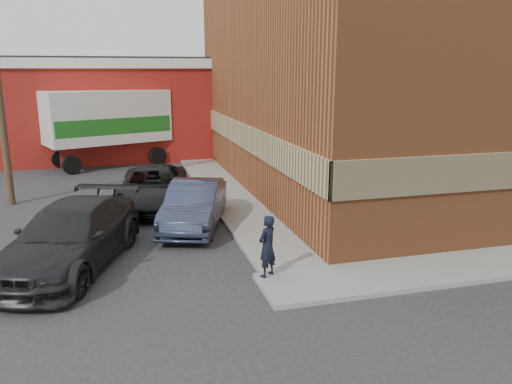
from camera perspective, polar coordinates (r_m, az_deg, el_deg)
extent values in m
plane|color=#28282B|center=(12.47, 1.83, -9.52)|extent=(90.00, 90.00, 0.00)
cube|color=brown|center=(23.22, 15.91, 12.22)|extent=(14.00, 18.00, 9.00)
cube|color=tan|center=(20.69, -1.59, 6.49)|extent=(0.08, 18.16, 1.00)
cube|color=gray|center=(20.91, -3.84, 0.30)|extent=(1.80, 18.00, 0.12)
cube|color=maroon|center=(31.14, -20.26, 8.49)|extent=(16.00, 8.00, 5.00)
cube|color=silver|center=(31.05, -20.69, 13.54)|extent=(16.30, 8.30, 0.50)
cube|color=black|center=(31.05, -20.74, 14.09)|extent=(16.00, 8.00, 0.10)
imported|color=black|center=(11.87, 1.29, -6.21)|extent=(0.66, 0.61, 1.51)
imported|color=#333955|center=(16.04, -7.05, -1.48)|extent=(2.89, 4.73, 1.47)
imported|color=black|center=(18.73, -11.71, 0.53)|extent=(3.16, 5.54, 1.46)
imported|color=black|center=(13.58, -20.43, -4.80)|extent=(4.04, 5.99, 1.61)
cube|color=silver|center=(27.05, -16.68, 8.27)|extent=(6.57, 4.43, 2.64)
cube|color=#1D691C|center=(25.93, -15.70, 7.22)|extent=(5.53, 2.09, 0.81)
cube|color=silver|center=(28.76, -8.99, 6.02)|extent=(2.50, 2.74, 2.24)
cylinder|color=black|center=(25.70, -20.28, 2.92)|extent=(0.96, 0.61, 0.92)
cylinder|color=black|center=(27.64, -21.45, 3.53)|extent=(0.96, 0.61, 0.92)
cylinder|color=black|center=(27.21, -11.20, 4.08)|extent=(0.96, 0.61, 0.92)
cylinder|color=black|center=(29.05, -12.90, 4.60)|extent=(0.96, 0.61, 0.92)
cylinder|color=black|center=(27.96, -7.98, 4.46)|extent=(0.96, 0.61, 0.92)
cylinder|color=black|center=(29.75, -9.84, 4.95)|extent=(0.96, 0.61, 0.92)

